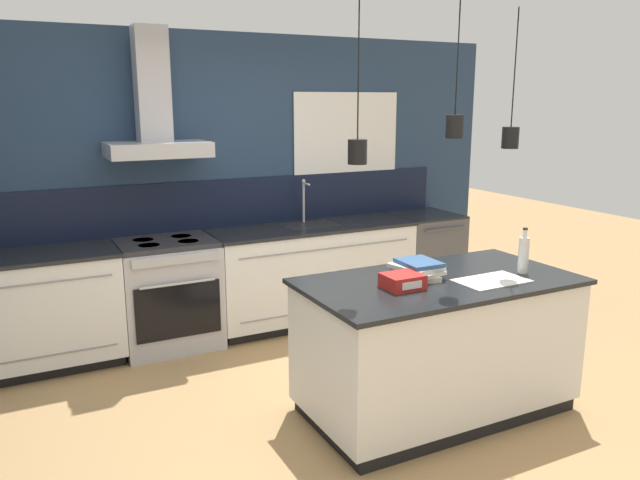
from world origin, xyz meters
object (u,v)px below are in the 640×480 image
object	(u,v)px
book_stack	(417,269)
red_supply_box	(402,281)
dishwasher	(423,258)
bottle_on_island	(524,254)
oven_range	(169,294)

from	to	relation	value
book_stack	red_supply_box	xyz separation A→B (m)	(-0.22, -0.15, -0.01)
dishwasher	book_stack	bearing A→B (deg)	-127.68
bottle_on_island	book_stack	world-z (taller)	bottle_on_island
bottle_on_island	red_supply_box	world-z (taller)	bottle_on_island
oven_range	dishwasher	xyz separation A→B (m)	(2.60, 0.00, 0.00)
oven_range	dishwasher	world-z (taller)	same
bottle_on_island	red_supply_box	distance (m)	0.91
oven_range	book_stack	xyz separation A→B (m)	(1.19, -1.82, 0.51)
bottle_on_island	oven_range	bearing A→B (deg)	132.39
dishwasher	oven_range	bearing A→B (deg)	-179.91
book_stack	red_supply_box	world-z (taller)	book_stack
oven_range	red_supply_box	bearing A→B (deg)	-63.84
book_stack	bottle_on_island	bearing A→B (deg)	-18.68
dishwasher	red_supply_box	world-z (taller)	red_supply_box
red_supply_box	dishwasher	bearing A→B (deg)	50.55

